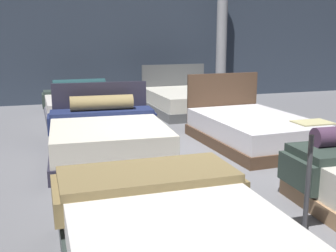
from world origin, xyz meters
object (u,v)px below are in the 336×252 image
at_px(support_pillar, 222,31).
at_px(price_sign, 307,199).
at_px(bed_5, 189,101).
at_px(bed_3, 253,130).
at_px(bed_4, 84,106).
at_px(bed_0, 170,239).
at_px(bed_2, 107,138).

bearing_deg(support_pillar, price_sign, -109.44).
height_order(bed_5, support_pillar, support_pillar).
distance_m(bed_3, bed_4, 3.71).
distance_m(bed_0, bed_4, 5.91).
bearing_deg(bed_0, bed_2, 89.20).
bearing_deg(support_pillar, bed_3, -108.18).
xyz_separation_m(bed_3, support_pillar, (1.42, 4.33, 1.52)).
distance_m(bed_2, bed_5, 3.59).
bearing_deg(price_sign, bed_3, 68.72).
bearing_deg(bed_5, bed_2, -130.39).
xyz_separation_m(bed_2, bed_5, (2.24, 2.80, -0.03)).
bearing_deg(bed_5, bed_4, 176.00).
relative_size(bed_3, bed_4, 1.14).
distance_m(bed_0, bed_5, 6.25).
height_order(bed_4, price_sign, price_sign).
bearing_deg(bed_5, price_sign, -102.77).
bearing_deg(price_sign, bed_4, 101.03).
height_order(bed_0, bed_3, bed_3).
bearing_deg(bed_3, bed_2, 176.36).
height_order(bed_4, support_pillar, support_pillar).
relative_size(bed_0, bed_4, 1.05).
bearing_deg(bed_3, bed_5, 87.54).
bearing_deg(bed_5, bed_0, -113.23).
bearing_deg(bed_3, support_pillar, 69.16).
bearing_deg(bed_2, price_sign, -66.13).
bearing_deg(bed_0, support_pillar, 63.12).
bearing_deg(price_sign, bed_5, 78.96).
height_order(bed_3, bed_4, bed_3).
distance_m(bed_0, support_pillar, 8.33).
xyz_separation_m(bed_0, bed_5, (2.29, 5.82, -0.02)).
bearing_deg(bed_4, price_sign, -79.74).
distance_m(bed_2, bed_3, 2.25).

